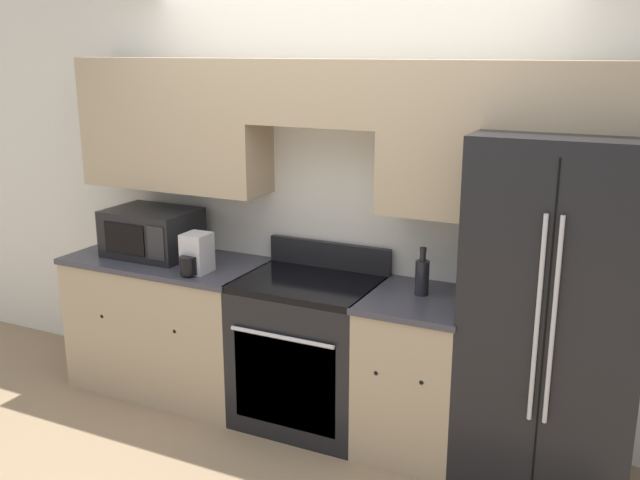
{
  "coord_description": "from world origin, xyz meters",
  "views": [
    {
      "loc": [
        1.69,
        -3.16,
        2.18
      ],
      "look_at": [
        0.0,
        0.31,
        1.14
      ],
      "focal_mm": 40.0,
      "sensor_mm": 36.0,
      "label": 1
    }
  ],
  "objects": [
    {
      "name": "microwave",
      "position": [
        -1.22,
        0.34,
        1.04
      ],
      "size": [
        0.55,
        0.42,
        0.3
      ],
      "color": "black",
      "rests_on": "lower_cabinets_left"
    },
    {
      "name": "ground_plane",
      "position": [
        0.0,
        0.0,
        0.0
      ],
      "size": [
        12.0,
        12.0,
        0.0
      ],
      "primitive_type": "plane",
      "color": "#937A5B"
    },
    {
      "name": "wall_back",
      "position": [
        0.0,
        0.58,
        1.47
      ],
      "size": [
        8.0,
        0.39,
        2.6
      ],
      "color": "silver",
      "rests_on": "ground_plane"
    },
    {
      "name": "lower_cabinets_left",
      "position": [
        -1.09,
        0.31,
        0.45
      ],
      "size": [
        1.27,
        0.64,
        0.89
      ],
      "color": "tan",
      "rests_on": "ground_plane"
    },
    {
      "name": "oven_range",
      "position": [
        -0.07,
        0.31,
        0.45
      ],
      "size": [
        0.79,
        0.65,
        1.05
      ],
      "color": "black",
      "rests_on": "ground_plane"
    },
    {
      "name": "bottle",
      "position": [
        0.59,
        0.36,
        0.99
      ],
      "size": [
        0.08,
        0.08,
        0.26
      ],
      "color": "black",
      "rests_on": "lower_cabinets_right"
    },
    {
      "name": "electric_kettle",
      "position": [
        -0.74,
        0.15,
        1.0
      ],
      "size": [
        0.15,
        0.22,
        0.24
      ],
      "color": "#B7B7BC",
      "rests_on": "lower_cabinets_left"
    },
    {
      "name": "lower_cabinets_right",
      "position": [
        0.6,
        0.31,
        0.45
      ],
      "size": [
        0.57,
        0.64,
        0.89
      ],
      "color": "tan",
      "rests_on": "ground_plane"
    },
    {
      "name": "refrigerator",
      "position": [
        1.29,
        0.35,
        0.9
      ],
      "size": [
        0.84,
        0.74,
        1.8
      ],
      "color": "black",
      "rests_on": "ground_plane"
    }
  ]
}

